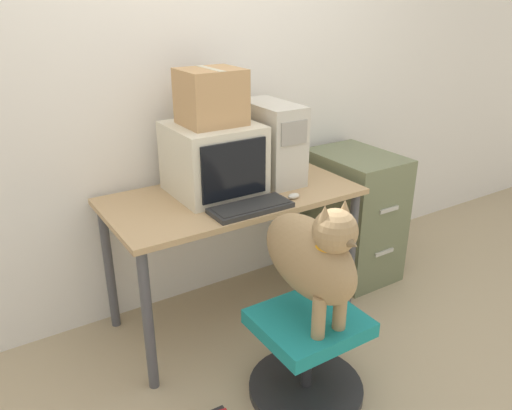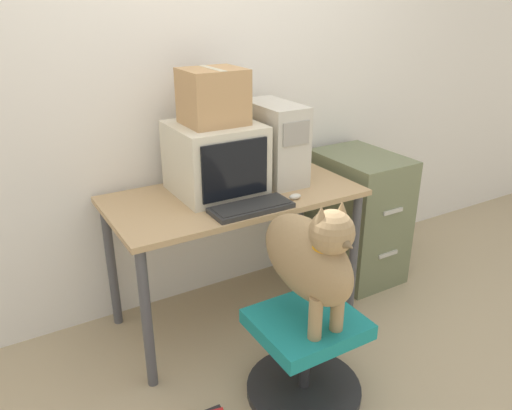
# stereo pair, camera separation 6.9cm
# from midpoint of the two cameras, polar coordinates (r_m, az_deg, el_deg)

# --- Properties ---
(ground_plane) EXTENTS (12.00, 12.00, 0.00)m
(ground_plane) POSITION_cam_midpoint_polar(r_m,az_deg,el_deg) (2.80, 0.46, -15.88)
(ground_plane) COLOR tan
(wall_back) EXTENTS (8.00, 0.05, 2.60)m
(wall_back) POSITION_cam_midpoint_polar(r_m,az_deg,el_deg) (2.88, -7.78, 13.58)
(wall_back) COLOR white
(wall_back) RESTS_ON ground_plane
(desk) EXTENTS (1.34, 0.68, 0.78)m
(desk) POSITION_cam_midpoint_polar(r_m,az_deg,el_deg) (2.70, -3.42, -0.63)
(desk) COLOR tan
(desk) RESTS_ON ground_plane
(crt_monitor) EXTENTS (0.44, 0.44, 0.37)m
(crt_monitor) POSITION_cam_midpoint_polar(r_m,az_deg,el_deg) (2.63, -5.62, 5.26)
(crt_monitor) COLOR beige
(crt_monitor) RESTS_ON desk
(pc_tower) EXTENTS (0.22, 0.43, 0.44)m
(pc_tower) POSITION_cam_midpoint_polar(r_m,az_deg,el_deg) (2.80, 0.99, 7.20)
(pc_tower) COLOR beige
(pc_tower) RESTS_ON desk
(keyboard) EXTENTS (0.41, 0.17, 0.03)m
(keyboard) POSITION_cam_midpoint_polar(r_m,az_deg,el_deg) (2.45, -1.40, -0.29)
(keyboard) COLOR #2D2D2D
(keyboard) RESTS_ON desk
(computer_mouse) EXTENTS (0.07, 0.04, 0.03)m
(computer_mouse) POSITION_cam_midpoint_polar(r_m,az_deg,el_deg) (2.59, 3.57, 1.02)
(computer_mouse) COLOR beige
(computer_mouse) RESTS_ON desk
(office_chair) EXTENTS (0.54, 0.54, 0.43)m
(office_chair) POSITION_cam_midpoint_polar(r_m,az_deg,el_deg) (2.42, 5.04, -16.62)
(office_chair) COLOR #262628
(office_chair) RESTS_ON ground_plane
(dog) EXTENTS (0.21, 0.57, 0.60)m
(dog) POSITION_cam_midpoint_polar(r_m,az_deg,el_deg) (2.13, 5.58, -5.75)
(dog) COLOR #9E7F56
(dog) RESTS_ON office_chair
(filing_cabinet) EXTENTS (0.43, 0.60, 0.83)m
(filing_cabinet) POSITION_cam_midpoint_polar(r_m,az_deg,el_deg) (3.35, 10.46, -1.11)
(filing_cabinet) COLOR #6B7251
(filing_cabinet) RESTS_ON ground_plane
(cardboard_box) EXTENTS (0.30, 0.27, 0.28)m
(cardboard_box) POSITION_cam_midpoint_polar(r_m,az_deg,el_deg) (2.56, -5.95, 12.19)
(cardboard_box) COLOR tan
(cardboard_box) RESTS_ON crt_monitor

